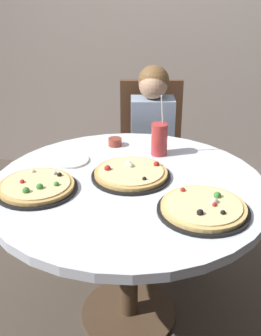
{
  "coord_description": "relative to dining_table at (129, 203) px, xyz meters",
  "views": [
    {
      "loc": [
        0.29,
        -1.6,
        1.61
      ],
      "look_at": [
        0.0,
        0.05,
        0.8
      ],
      "focal_mm": 45.39,
      "sensor_mm": 36.0,
      "label": 1
    }
  ],
  "objects": [
    {
      "name": "pizza_cheese",
      "position": [
        0.32,
        -0.18,
        0.11
      ],
      "size": [
        0.36,
        0.36,
        0.05
      ],
      "color": "black",
      "rests_on": "dining_table"
    },
    {
      "name": "ground_plane",
      "position": [
        0.0,
        0.0,
        -0.65
      ],
      "size": [
        8.0,
        8.0,
        0.0
      ],
      "primitive_type": "plane",
      "color": "#4C4238"
    },
    {
      "name": "soda_cup",
      "position": [
        0.09,
        0.33,
        0.18
      ],
      "size": [
        0.08,
        0.08,
        0.31
      ],
      "color": "#B73333",
      "rests_on": "dining_table"
    },
    {
      "name": "pizza_veggie",
      "position": [
        -0.0,
        0.06,
        0.11
      ],
      "size": [
        0.35,
        0.35,
        0.05
      ],
      "color": "black",
      "rests_on": "dining_table"
    },
    {
      "name": "pizza_pepperoni",
      "position": [
        -0.37,
        -0.13,
        0.11
      ],
      "size": [
        0.35,
        0.35,
        0.05
      ],
      "color": "black",
      "rests_on": "dining_table"
    },
    {
      "name": "chair_wooden",
      "position": [
        -0.02,
        0.94,
        -0.12
      ],
      "size": [
        0.47,
        0.47,
        0.95
      ],
      "color": "brown",
      "rests_on": "ground_plane"
    },
    {
      "name": "sauce_bowl",
      "position": [
        -0.14,
        0.41,
        0.12
      ],
      "size": [
        0.07,
        0.07,
        0.04
      ],
      "primitive_type": "cylinder",
      "color": "brown",
      "rests_on": "dining_table"
    },
    {
      "name": "plate_small",
      "position": [
        -0.32,
        0.18,
        0.1
      ],
      "size": [
        0.18,
        0.18,
        0.01
      ],
      "primitive_type": "cylinder",
      "color": "white",
      "rests_on": "dining_table"
    },
    {
      "name": "diner_child",
      "position": [
        0.01,
        0.76,
        -0.17
      ],
      "size": [
        0.32,
        0.43,
        1.08
      ],
      "color": "#3F4766",
      "rests_on": "ground_plane"
    },
    {
      "name": "dining_table",
      "position": [
        0.0,
        0.0,
        0.0
      ],
      "size": [
        1.21,
        1.21,
        0.75
      ],
      "color": "silver",
      "rests_on": "ground_plane"
    }
  ]
}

